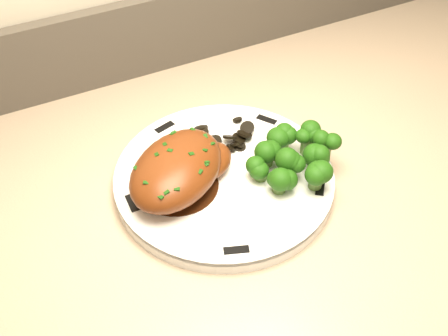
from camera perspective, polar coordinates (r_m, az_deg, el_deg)
name	(u,v)px	position (r m, az deg, el deg)	size (l,w,h in m)	color
plate	(224,179)	(0.70, 0.00, -1.11)	(0.27, 0.27, 0.02)	white
rim_accent_0	(267,120)	(0.77, 4.35, 4.91)	(0.03, 0.01, 0.00)	black
rim_accent_1	(165,127)	(0.76, -6.05, 4.13)	(0.03, 0.01, 0.00)	black
rim_accent_2	(132,203)	(0.66, -9.30, -3.54)	(0.03, 0.01, 0.00)	black
rim_accent_3	(236,250)	(0.61, 1.27, -8.35)	(0.03, 0.01, 0.00)	black
rim_accent_4	(320,187)	(0.68, 9.74, -1.94)	(0.03, 0.01, 0.00)	black
gravy_pool	(178,185)	(0.68, -4.72, -1.78)	(0.10, 0.10, 0.00)	#321609
chicken_breast	(180,168)	(0.66, -4.45, -0.05)	(0.17, 0.16, 0.05)	brown
mushroom_pile	(223,139)	(0.73, -0.11, 2.91)	(0.08, 0.06, 0.02)	black
broccoli_florets	(294,157)	(0.68, 7.14, 1.09)	(0.11, 0.09, 0.04)	#577C34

